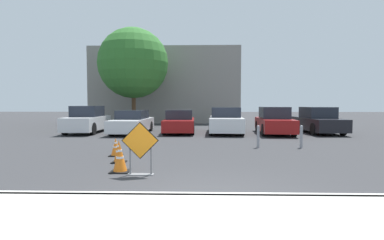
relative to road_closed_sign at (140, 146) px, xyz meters
The scene contains 17 objects.
ground_plane 8.28m from the road_closed_sign, 78.12° to the left, with size 96.00×96.00×0.00m, color #333335.
sidewalk_strip 3.70m from the road_closed_sign, 62.21° to the right, with size 22.33×2.59×0.14m.
curb_lip 2.65m from the road_closed_sign, 48.58° to the right, with size 22.33×0.20×0.14m.
road_closed_sign is the anchor object (origin of this frame).
traffic_cone_nearest 0.78m from the road_closed_sign, 149.97° to the left, with size 0.48×0.48×0.76m.
traffic_cone_second 1.88m from the road_closed_sign, 121.51° to the left, with size 0.40×0.40×0.68m.
traffic_cone_third 3.05m from the road_closed_sign, 117.07° to the left, with size 0.41×0.41×0.61m.
parked_car_nearest 11.87m from the road_closed_sign, 116.76° to the left, with size 1.82×4.19×1.63m.
parked_car_second 10.70m from the road_closed_sign, 103.83° to the left, with size 1.92×4.72×1.37m.
parked_car_third 10.92m from the road_closed_sign, 88.81° to the left, with size 1.87×4.51×1.38m.
parked_car_fourth 11.08m from the road_closed_sign, 74.22° to the left, with size 2.13×4.65×1.54m.
parked_car_fifth 11.75m from the road_closed_sign, 60.43° to the left, with size 2.01×4.47×1.57m.
parked_car_sixth 13.88m from the road_closed_sign, 51.80° to the left, with size 1.91×4.50×1.56m.
bollard_nearest 6.07m from the road_closed_sign, 51.17° to the left, with size 0.12×0.12×0.90m.
bollard_second 7.27m from the road_closed_sign, 40.59° to the left, with size 0.12×0.12×0.90m.
building_facade_backdrop 21.87m from the road_closed_sign, 94.60° to the left, with size 13.60×5.00×6.86m.
street_tree_behind_lot 16.84m from the road_closed_sign, 103.04° to the left, with size 5.41×5.41×7.58m.
Camera 1 is at (-0.23, -5.34, 1.77)m, focal length 28.00 mm.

